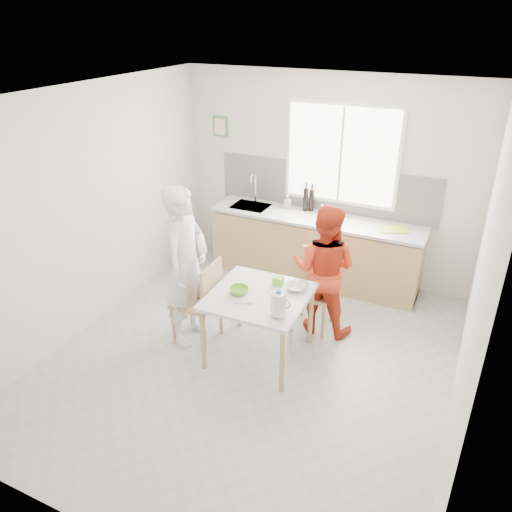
{
  "coord_description": "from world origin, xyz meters",
  "views": [
    {
      "loc": [
        1.87,
        -3.87,
        3.35
      ],
      "look_at": [
        -0.04,
        0.2,
        1.12
      ],
      "focal_mm": 35.0,
      "sensor_mm": 36.0,
      "label": 1
    }
  ],
  "objects": [
    {
      "name": "cutting_board",
      "position": [
        0.99,
        1.95,
        0.93
      ],
      "size": [
        0.42,
        0.36,
        0.01
      ],
      "primitive_type": "cube",
      "rotation": [
        0.0,
        0.0,
        0.38
      ],
      "color": "#ADD731",
      "rests_on": "kitchen_counter"
    },
    {
      "name": "picture_frame",
      "position": [
        -1.55,
        2.23,
        1.9
      ],
      "size": [
        0.22,
        0.03,
        0.28
      ],
      "color": "#479543",
      "rests_on": "room_shell"
    },
    {
      "name": "bowl_white",
      "position": [
        0.34,
        0.34,
        0.78
      ],
      "size": [
        0.22,
        0.22,
        0.05
      ],
      "primitive_type": "imported",
      "rotation": [
        0.0,
        0.0,
        0.02
      ],
      "color": "silver",
      "rests_on": "dining_table"
    },
    {
      "name": "green_box",
      "position": [
        0.14,
        0.37,
        0.8
      ],
      "size": [
        0.1,
        0.1,
        0.09
      ],
      "primitive_type": "cube",
      "rotation": [
        0.0,
        0.0,
        0.02
      ],
      "color": "#7FD431",
      "rests_on": "dining_table"
    },
    {
      "name": "kitchen_counter",
      "position": [
        -0.0,
        1.95,
        0.42
      ],
      "size": [
        2.84,
        0.64,
        1.37
      ],
      "color": "tan",
      "rests_on": "ground"
    },
    {
      "name": "chair_far",
      "position": [
        0.38,
        0.91,
        0.51
      ],
      "size": [
        0.44,
        0.44,
        0.93
      ],
      "rotation": [
        0.0,
        0.0,
        0.02
      ],
      "color": "tan",
      "rests_on": "ground"
    },
    {
      "name": "spoon",
      "position": [
        -0.03,
        -0.14,
        0.76
      ],
      "size": [
        0.15,
        0.07,
        0.01
      ],
      "primitive_type": "cylinder",
      "rotation": [
        0.0,
        1.57,
        0.37
      ],
      "color": "#A5A5AA",
      "rests_on": "dining_table"
    },
    {
      "name": "milk_jug",
      "position": [
        0.37,
        -0.19,
        0.89
      ],
      "size": [
        0.2,
        0.15,
        0.26
      ],
      "rotation": [
        0.0,
        0.0,
        0.02
      ],
      "color": "white",
      "rests_on": "dining_table"
    },
    {
      "name": "wine_bottle_b",
      "position": [
        -0.14,
        2.14,
        1.07
      ],
      "size": [
        0.07,
        0.07,
        0.3
      ],
      "primitive_type": "cylinder",
      "color": "black",
      "rests_on": "kitchen_counter"
    },
    {
      "name": "backsplash",
      "position": [
        0.0,
        2.24,
        1.23
      ],
      "size": [
        3.0,
        0.02,
        0.65
      ],
      "primitive_type": "cube",
      "color": "white",
      "rests_on": "room_shell"
    },
    {
      "name": "dining_table",
      "position": [
        0.04,
        0.08,
        0.67
      ],
      "size": [
        1.0,
        1.0,
        0.75
      ],
      "rotation": [
        0.0,
        0.0,
        0.02
      ],
      "color": "silver",
      "rests_on": "ground"
    },
    {
      "name": "bowl_green",
      "position": [
        -0.16,
        0.03,
        0.78
      ],
      "size": [
        0.2,
        0.2,
        0.06
      ],
      "primitive_type": "imported",
      "rotation": [
        0.0,
        0.0,
        0.02
      ],
      "color": "#76B429",
      "rests_on": "dining_table"
    },
    {
      "name": "person_red",
      "position": [
        0.48,
        0.86,
        0.76
      ],
      "size": [
        0.76,
        0.59,
        1.53
      ],
      "primitive_type": "imported",
      "rotation": [
        0.0,
        0.0,
        3.16
      ],
      "color": "red",
      "rests_on": "ground"
    },
    {
      "name": "room_shell",
      "position": [
        0.0,
        0.0,
        1.64
      ],
      "size": [
        4.5,
        4.5,
        4.5
      ],
      "color": "silver",
      "rests_on": "ground"
    },
    {
      "name": "person_white",
      "position": [
        -0.8,
        0.07,
        0.9
      ],
      "size": [
        0.44,
        0.66,
        1.79
      ],
      "primitive_type": "imported",
      "rotation": [
        0.0,
        0.0,
        1.59
      ],
      "color": "white",
      "rests_on": "ground"
    },
    {
      "name": "window",
      "position": [
        0.2,
        2.23,
        1.7
      ],
      "size": [
        1.5,
        0.06,
        1.3
      ],
      "color": "white",
      "rests_on": "room_shell"
    },
    {
      "name": "chair_left",
      "position": [
        -0.63,
        0.07,
        0.54
      ],
      "size": [
        0.46,
        0.46,
        0.98
      ],
      "rotation": [
        0.0,
        0.0,
        -1.55
      ],
      "color": "tan",
      "rests_on": "ground"
    },
    {
      "name": "soap_bottle",
      "position": [
        -0.47,
        2.11,
        1.01
      ],
      "size": [
        0.09,
        0.09,
        0.17
      ],
      "primitive_type": "imported",
      "rotation": [
        0.0,
        0.0,
        -0.2
      ],
      "color": "#999999",
      "rests_on": "kitchen_counter"
    },
    {
      "name": "ground",
      "position": [
        0.0,
        0.0,
        0.0
      ],
      "size": [
        4.5,
        4.5,
        0.0
      ],
      "primitive_type": "plane",
      "color": "#B7B7B2",
      "rests_on": "ground"
    },
    {
      "name": "wine_bottle_a",
      "position": [
        -0.21,
        2.11,
        1.08
      ],
      "size": [
        0.07,
        0.07,
        0.32
      ],
      "primitive_type": "cylinder",
      "color": "black",
      "rests_on": "kitchen_counter"
    },
    {
      "name": "jar_amber",
      "position": [
        0.08,
        1.98,
        1.0
      ],
      "size": [
        0.06,
        0.06,
        0.16
      ],
      "primitive_type": "cylinder",
      "color": "brown",
      "rests_on": "kitchen_counter"
    }
  ]
}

